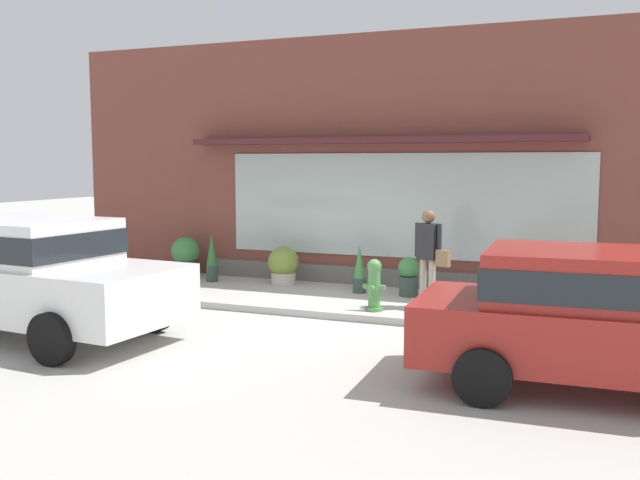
% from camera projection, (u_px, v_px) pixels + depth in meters
% --- Properties ---
extents(ground_plane, '(60.00, 60.00, 0.00)m').
position_uv_depth(ground_plane, '(320.00, 314.00, 11.47)').
color(ground_plane, '#B2AFA8').
extents(curb_strip, '(14.00, 0.24, 0.12)m').
position_uv_depth(curb_strip, '(315.00, 313.00, 11.28)').
color(curb_strip, '#B2B2AD').
rests_on(curb_strip, ground_plane).
extents(storefront, '(14.00, 0.81, 5.01)m').
position_uv_depth(storefront, '(379.00, 163.00, 14.13)').
color(storefront, brown).
rests_on(storefront, ground_plane).
extents(fire_hydrant, '(0.38, 0.34, 0.87)m').
position_uv_depth(fire_hydrant, '(374.00, 284.00, 11.71)').
color(fire_hydrant, '#4C8C47').
rests_on(fire_hydrant, ground_plane).
extents(pedestrian_with_handbag, '(0.66, 0.36, 1.67)m').
position_uv_depth(pedestrian_with_handbag, '(429.00, 250.00, 11.96)').
color(pedestrian_with_handbag, '#9E9384').
rests_on(pedestrian_with_handbag, ground_plane).
extents(parked_car_red, '(4.39, 2.08, 1.54)m').
position_uv_depth(parked_car_red, '(614.00, 314.00, 7.48)').
color(parked_car_red, maroon).
rests_on(parked_car_red, ground_plane).
extents(parked_car_white, '(4.66, 2.34, 1.67)m').
position_uv_depth(parked_car_white, '(26.00, 270.00, 10.01)').
color(parked_car_white, white).
rests_on(parked_car_white, ground_plane).
extents(potted_plant_window_right, '(0.39, 0.39, 0.73)m').
position_uv_depth(potted_plant_window_right, '(409.00, 276.00, 12.99)').
color(potted_plant_window_right, '#33473D').
rests_on(potted_plant_window_right, ground_plane).
extents(potted_plant_corner_tall, '(0.61, 0.61, 0.86)m').
position_uv_depth(potted_plant_corner_tall, '(185.00, 256.00, 15.25)').
color(potted_plant_corner_tall, '#33473D').
rests_on(potted_plant_corner_tall, ground_plane).
extents(potted_plant_by_entrance, '(0.24, 0.24, 1.01)m').
position_uv_depth(potted_plant_by_entrance, '(212.00, 259.00, 14.60)').
color(potted_plant_by_entrance, '#33473D').
rests_on(potted_plant_by_entrance, ground_plane).
extents(potted_plant_near_hydrant, '(0.25, 0.25, 0.92)m').
position_uv_depth(potted_plant_near_hydrant, '(359.00, 270.00, 13.32)').
color(potted_plant_near_hydrant, '#33473D').
rests_on(potted_plant_near_hydrant, ground_plane).
extents(potted_plant_doorstep, '(0.62, 0.62, 0.78)m').
position_uv_depth(potted_plant_doorstep, '(283.00, 265.00, 14.19)').
color(potted_plant_doorstep, '#B7B2A3').
rests_on(potted_plant_doorstep, ground_plane).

